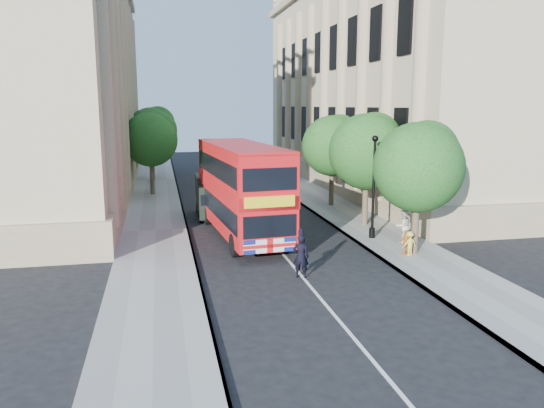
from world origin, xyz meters
TOP-DOWN VIEW (x-y plane):
  - ground at (0.00, 0.00)m, footprint 120.00×120.00m
  - pavement_right at (5.75, 10.00)m, footprint 3.50×80.00m
  - pavement_left at (-5.75, 10.00)m, footprint 3.50×80.00m
  - building_right at (13.80, 24.00)m, footprint 12.00×38.00m
  - building_left at (-13.80, 24.00)m, footprint 12.00×38.00m
  - tree_right_near at (5.84, 3.03)m, footprint 4.00×4.00m
  - tree_right_mid at (5.84, 9.03)m, footprint 4.20×4.20m
  - tree_right_far at (5.84, 15.03)m, footprint 4.00×4.00m
  - tree_left_far at (-5.96, 22.03)m, footprint 4.00×4.00m
  - tree_left_back at (-5.96, 30.03)m, footprint 4.20×4.20m
  - lamp_post at (5.00, 6.00)m, footprint 0.32×0.32m
  - double_decker_bus at (-1.34, 8.10)m, footprint 3.54×10.34m
  - box_van at (-2.36, 13.30)m, footprint 1.86×4.40m
  - police_constable at (-0.07, 1.00)m, footprint 0.75×0.63m
  - woman_pedestrian at (6.06, 4.73)m, footprint 0.90×0.75m
  - child_a at (5.30, 2.80)m, footprint 0.69×0.37m
  - child_b at (5.37, 2.63)m, footprint 0.78×0.56m

SIDE VIEW (x-z plane):
  - ground at x=0.00m, z-range 0.00..0.00m
  - pavement_right at x=5.75m, z-range 0.00..0.12m
  - pavement_left at x=-5.75m, z-range 0.00..0.12m
  - child_b at x=5.37m, z-range 0.12..1.22m
  - child_a at x=5.30m, z-range 0.12..1.24m
  - police_constable at x=-0.07m, z-range 0.00..1.74m
  - woman_pedestrian at x=6.06m, z-range 0.12..1.78m
  - box_van at x=-2.36m, z-range -0.03..2.47m
  - lamp_post at x=5.00m, z-range -0.07..5.09m
  - double_decker_bus at x=-1.34m, z-range 0.25..4.94m
  - tree_right_near at x=5.84m, z-range 1.21..7.29m
  - tree_right_far at x=5.84m, z-range 1.24..7.39m
  - tree_left_far at x=-5.96m, z-range 1.30..7.59m
  - tree_right_mid at x=5.84m, z-range 1.26..7.63m
  - tree_left_back at x=-5.96m, z-range 1.38..8.03m
  - building_right at x=13.80m, z-range 0.00..18.00m
  - building_left at x=-13.80m, z-range 0.00..18.00m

